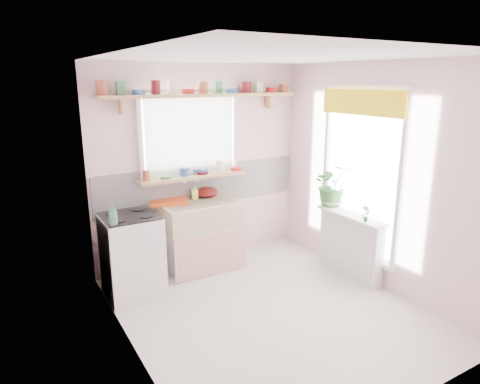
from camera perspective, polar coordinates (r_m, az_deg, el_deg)
room at (r=5.13m, az=4.95°, el=4.25°), size 3.20×3.20×3.20m
sink_unit at (r=5.35m, az=-5.13°, el=-5.75°), size 0.95×0.65×1.11m
cooker at (r=4.82m, az=-14.22°, el=-8.16°), size 0.58×0.58×0.93m
radiator_ledge at (r=5.32m, az=14.55°, el=-6.73°), size 0.22×0.95×0.78m
windowsill at (r=5.31m, az=-6.17°, el=2.04°), size 1.40×0.22×0.04m
pine_shelf at (r=5.24m, az=-4.90°, el=12.72°), size 2.52×0.24×0.04m
shelf_crockery at (r=5.23m, az=-5.10°, el=13.53°), size 2.47×0.11×0.12m
sill_crockery at (r=5.28m, az=-6.69°, el=2.76°), size 1.35×0.11×0.12m
dish_tray at (r=5.27m, az=-9.50°, el=-1.18°), size 0.52×0.45×0.04m
colander at (r=5.46m, az=-4.43°, el=0.00°), size 0.34×0.34×0.13m
jade_plant at (r=5.42m, az=12.26°, el=0.96°), size 0.59×0.56×0.53m
fruit_bowl at (r=5.48m, az=12.13°, el=-1.38°), size 0.36×0.36×0.07m
herb_pot at (r=4.92m, az=16.42°, el=-2.77°), size 0.11×0.08×0.19m
soap_bottle_sink at (r=5.38m, az=-6.05°, el=-0.02°), size 0.10×0.10×0.18m
sill_cup at (r=5.40m, az=-5.41°, el=2.99°), size 0.14×0.14×0.09m
sill_bowl at (r=5.40m, az=-5.37°, el=2.84°), size 0.26×0.26×0.06m
shelf_vase at (r=5.59m, az=0.76°, el=13.83°), size 0.18×0.18×0.14m
cooker_bottle at (r=4.38m, az=-16.62°, el=-2.74°), size 0.12×0.12×0.23m
fruit at (r=5.47m, az=12.17°, el=-0.76°), size 0.20×0.14×0.10m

